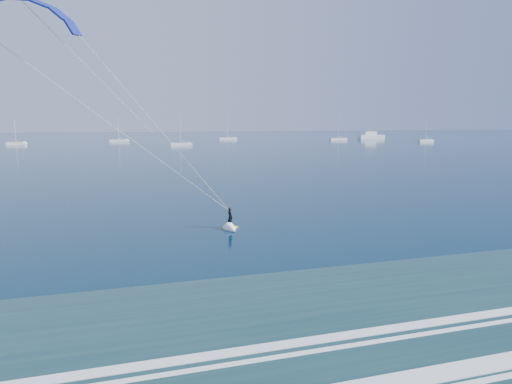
{
  "coord_description": "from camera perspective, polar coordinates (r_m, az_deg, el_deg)",
  "views": [
    {
      "loc": [
        -13.14,
        -8.4,
        9.92
      ],
      "look_at": [
        -2.64,
        26.28,
        4.31
      ],
      "focal_mm": 32.0,
      "sensor_mm": 36.0,
      "label": 1
    }
  ],
  "objects": [
    {
      "name": "kitesurfer_rig",
      "position": [
        37.4,
        -13.96,
        8.33
      ],
      "size": [
        21.22,
        9.03,
        19.11
      ],
      "color": "#9BC517",
      "rests_on": "ground"
    },
    {
      "name": "motor_yacht",
      "position": [
        273.96,
        14.16,
        6.81
      ],
      "size": [
        15.46,
        4.12,
        6.33
      ],
      "color": "white",
      "rests_on": "ground"
    },
    {
      "name": "sailboat_1",
      "position": [
        222.36,
        -27.8,
        5.41
      ],
      "size": [
        7.59,
        2.4,
        10.58
      ],
      "color": "white",
      "rests_on": "ground"
    },
    {
      "name": "sailboat_2",
      "position": [
        234.86,
        -16.78,
        6.17
      ],
      "size": [
        8.76,
        2.4,
        11.81
      ],
      "color": "white",
      "rests_on": "ground"
    },
    {
      "name": "sailboat_3",
      "position": [
        192.56,
        -9.4,
        5.93
      ],
      "size": [
        8.37,
        2.4,
        11.66
      ],
      "color": "white",
      "rests_on": "ground"
    },
    {
      "name": "sailboat_5",
      "position": [
        248.43,
        10.23,
        6.53
      ],
      "size": [
        9.63,
        2.4,
        13.02
      ],
      "color": "white",
      "rests_on": "ground"
    },
    {
      "name": "sailboat_4",
      "position": [
        253.81,
        -3.58,
        6.7
      ],
      "size": [
        9.64,
        2.4,
        12.98
      ],
      "color": "white",
      "rests_on": "ground"
    },
    {
      "name": "sailboat_6",
      "position": [
        239.38,
        20.44,
        6.04
      ],
      "size": [
        7.98,
        2.4,
        10.91
      ],
      "color": "white",
      "rests_on": "ground"
    }
  ]
}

